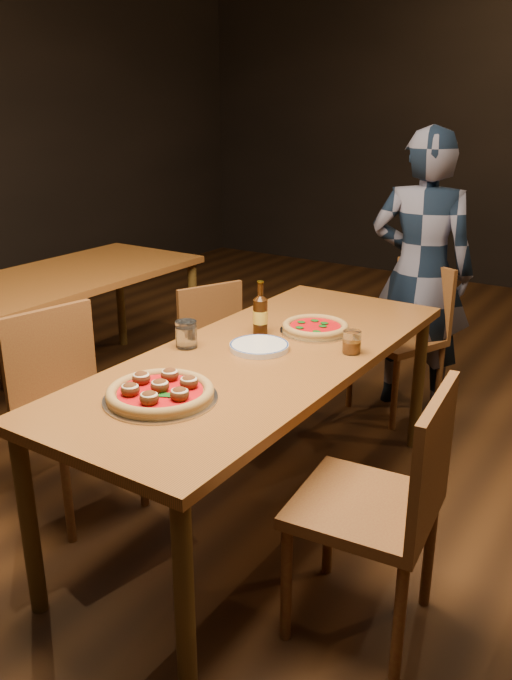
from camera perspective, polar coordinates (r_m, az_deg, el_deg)
The scene contains 15 objects.
ground at distance 3.03m, azimuth 0.54°, elevation -14.48°, with size 9.00×9.00×0.00m, color black.
room_shell at distance 2.51m, azimuth 0.68°, elevation 23.21°, with size 9.00×9.00×9.00m.
table_main at distance 2.71m, azimuth 0.58°, elevation -2.52°, with size 0.80×2.00×0.75m.
table_left at distance 4.02m, azimuth -17.81°, elevation 4.00°, with size 0.80×2.00×0.75m.
chair_main_nw at distance 2.94m, azimuth -15.05°, elevation -6.04°, with size 0.43×0.43×0.92m, color maroon, non-canonical shape.
chair_main_sw at distance 3.51m, azimuth -2.44°, elevation -1.87°, with size 0.39×0.39×0.83m, color maroon, non-canonical shape.
chair_main_e at distance 2.25m, azimuth 9.28°, elevation -13.76°, with size 0.44×0.44×0.94m, color maroon, non-canonical shape.
chair_end at distance 3.84m, azimuth 12.04°, elevation 0.18°, with size 0.42×0.42×0.89m, color maroon, non-canonical shape.
pizza_meatball at distance 2.28m, azimuth -8.24°, elevation -4.45°, with size 0.39×0.39×0.07m.
pizza_margherita at distance 2.93m, azimuth 5.13°, elevation 1.09°, with size 0.31×0.31×0.04m.
plate_stack at distance 2.71m, azimuth 0.28°, elevation -0.57°, with size 0.24×0.24×0.02m, color white.
beer_bottle at distance 2.88m, azimuth 0.37°, elevation 2.13°, with size 0.07×0.07×0.23m.
water_glass at distance 2.74m, azimuth -6.02°, elevation 0.49°, with size 0.09×0.09×0.11m, color white.
amber_glass at distance 2.69m, azimuth 8.24°, elevation -0.18°, with size 0.07×0.07×0.09m, color #8D480F.
diner at distance 3.87m, azimuth 14.01°, elevation 5.64°, with size 0.58×0.38×1.60m, color black.
Camera 1 is at (1.36, -2.11, 1.70)m, focal length 35.00 mm.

